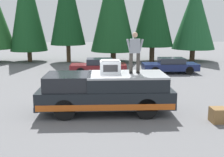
% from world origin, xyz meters
% --- Properties ---
extents(ground_plane, '(90.00, 90.00, 0.00)m').
position_xyz_m(ground_plane, '(0.00, 0.00, 0.00)').
color(ground_plane, slate).
extents(pickup_truck, '(2.01, 5.54, 1.65)m').
position_xyz_m(pickup_truck, '(-0.06, -0.58, 0.87)').
color(pickup_truck, black).
rests_on(pickup_truck, ground).
extents(compressor_unit, '(0.65, 0.84, 0.56)m').
position_xyz_m(compressor_unit, '(0.05, -0.78, 1.93)').
color(compressor_unit, silver).
rests_on(compressor_unit, pickup_truck).
extents(person_on_truck_bed, '(0.29, 0.72, 1.69)m').
position_xyz_m(person_on_truck_bed, '(0.05, -1.79, 2.55)').
color(person_on_truck_bed, '#423D38').
rests_on(person_on_truck_bed, pickup_truck).
extents(parked_car_navy, '(1.64, 4.10, 1.16)m').
position_xyz_m(parked_car_navy, '(9.02, -5.69, 0.58)').
color(parked_car_navy, navy).
rests_on(parked_car_navy, ground).
extents(parked_car_maroon, '(1.64, 4.10, 1.16)m').
position_xyz_m(parked_car_maroon, '(8.86, -0.27, 0.58)').
color(parked_car_maroon, maroon).
rests_on(parked_car_maroon, ground).
extents(wooden_crate, '(0.56, 0.56, 0.56)m').
position_xyz_m(wooden_crate, '(-1.46, -4.81, 0.28)').
color(wooden_crate, olive).
rests_on(wooden_crate, ground).
extents(conifer_far_left, '(4.19, 4.19, 7.71)m').
position_xyz_m(conifer_far_left, '(15.76, -9.68, 4.45)').
color(conifer_far_left, '#4C3826').
rests_on(conifer_far_left, ground).
extents(conifer_left, '(4.04, 4.04, 9.25)m').
position_xyz_m(conifer_left, '(15.58, -5.55, 5.38)').
color(conifer_left, '#4C3826').
rests_on(conifer_left, ground).
extents(conifer_center_left, '(4.40, 4.40, 10.10)m').
position_xyz_m(conifer_center_left, '(15.59, -1.71, 5.57)').
color(conifer_center_left, '#4C3826').
rests_on(conifer_center_left, ground).
extents(conifer_center_right, '(3.35, 3.35, 9.66)m').
position_xyz_m(conifer_center_right, '(15.46, 2.65, 5.67)').
color(conifer_center_right, '#4C3826').
rests_on(conifer_center_right, ground).
extents(conifer_right, '(3.57, 3.57, 9.95)m').
position_xyz_m(conifer_right, '(16.05, 6.55, 5.50)').
color(conifer_right, '#4C3826').
rests_on(conifer_right, ground).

